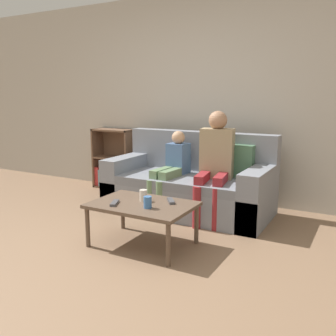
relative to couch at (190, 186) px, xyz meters
The scene contains 11 objects.
ground_plane 1.72m from the couch, 94.80° to the right, with size 22.00×22.00×0.00m, color #84664C.
wall_back 1.20m from the couch, 102.22° to the left, with size 12.00×0.06×2.60m.
couch is the anchor object (origin of this frame).
bookshelf 1.53m from the couch, 161.18° to the left, with size 0.61×0.28×0.86m.
coffee_table 1.13m from the couch, 86.92° to the right, with size 0.90×0.62×0.39m.
person_adult 0.51m from the couch, 14.55° to the right, with size 0.42×0.66×1.17m.
person_child 0.32m from the couch, 139.97° to the right, with size 0.27×0.63×0.93m.
cup_near 1.24m from the couch, 81.75° to the right, with size 0.07×0.07×0.10m.
cup_far 1.07m from the couch, 88.38° to the right, with size 0.07×0.07×0.11m.
tv_remote_0 1.27m from the couch, 96.23° to the right, with size 0.11×0.18×0.02m.
tv_remote_1 1.01m from the couch, 74.74° to the right, with size 0.14×0.16×0.02m.
Camera 1 is at (1.94, -2.14, 1.34)m, focal length 40.00 mm.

